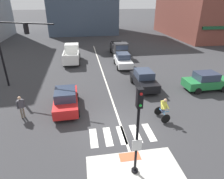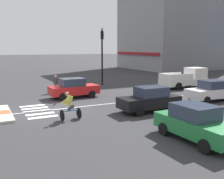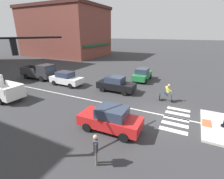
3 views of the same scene
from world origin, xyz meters
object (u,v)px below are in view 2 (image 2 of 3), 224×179
object	(u,v)px
car_black_eastbound_mid	(150,99)
pedestrian_at_curb_left	(56,82)
car_red_westbound_near	(74,88)
cyclist	(69,105)
car_green_cross_right	(196,123)
traffic_light_mast	(102,49)
pickup_truck_white_westbound_distant	(187,78)
car_white_eastbound_far	(212,91)

from	to	relation	value
car_black_eastbound_mid	pedestrian_at_curb_left	size ratio (longest dim) A/B	2.46
car_red_westbound_near	cyclist	world-z (taller)	cyclist
car_red_westbound_near	cyclist	distance (m)	7.06
cyclist	car_red_westbound_near	bearing A→B (deg)	159.34
car_green_cross_right	cyclist	distance (m)	7.09
pedestrian_at_curb_left	traffic_light_mast	bearing A→B (deg)	106.77
car_red_westbound_near	cyclist	bearing A→B (deg)	-20.66
pickup_truck_white_westbound_distant	traffic_light_mast	bearing A→B (deg)	-122.04
car_white_eastbound_far	car_green_cross_right	bearing A→B (deg)	-51.64
car_green_cross_right	pickup_truck_white_westbound_distant	distance (m)	16.44
pickup_truck_white_westbound_distant	pedestrian_at_curb_left	distance (m)	13.58
pickup_truck_white_westbound_distant	pedestrian_at_curb_left	xyz separation A→B (m)	(-3.11, -13.21, 0.00)
traffic_light_mast	pedestrian_at_curb_left	xyz separation A→B (m)	(1.68, -5.56, -3.10)
car_green_cross_right	cyclist	size ratio (longest dim) A/B	2.46
cyclist	pedestrian_at_curb_left	xyz separation A→B (m)	(-9.58, 1.76, 0.11)
car_red_westbound_near	pedestrian_at_curb_left	size ratio (longest dim) A/B	2.48
pickup_truck_white_westbound_distant	pedestrian_at_curb_left	world-z (taller)	pickup_truck_white_westbound_distant
traffic_light_mast	car_black_eastbound_mid	world-z (taller)	traffic_light_mast
car_green_cross_right	car_white_eastbound_far	bearing A→B (deg)	128.36
car_white_eastbound_far	cyclist	bearing A→B (deg)	-88.65
car_green_cross_right	car_black_eastbound_mid	xyz separation A→B (m)	(-5.47, 1.32, 0.00)
traffic_light_mast	car_green_cross_right	distance (m)	17.69
cyclist	pedestrian_at_curb_left	distance (m)	9.74
car_white_eastbound_far	pickup_truck_white_westbound_distant	distance (m)	6.97
car_red_westbound_near	car_black_eastbound_mid	xyz separation A→B (m)	(6.95, 2.89, 0.00)
pickup_truck_white_westbound_distant	pedestrian_at_curb_left	size ratio (longest dim) A/B	3.08
car_white_eastbound_far	traffic_light_mast	bearing A→B (deg)	-157.98
car_green_cross_right	pedestrian_at_curb_left	xyz separation A→B (m)	(-15.40, -2.30, 0.17)
traffic_light_mast	car_green_cross_right	xyz separation A→B (m)	(17.07, -3.27, -3.27)
pedestrian_at_curb_left	car_green_cross_right	bearing A→B (deg)	8.49
car_black_eastbound_mid	pickup_truck_white_westbound_distant	xyz separation A→B (m)	(-6.82, 9.59, 0.17)
traffic_light_mast	car_black_eastbound_mid	distance (m)	12.21
car_red_westbound_near	car_black_eastbound_mid	distance (m)	7.53
car_green_cross_right	car_red_westbound_near	world-z (taller)	same
traffic_light_mast	car_red_westbound_near	xyz separation A→B (m)	(4.65, -4.83, -3.27)
car_green_cross_right	cyclist	bearing A→B (deg)	-145.14
pickup_truck_white_westbound_distant	cyclist	size ratio (longest dim) A/B	3.07
car_green_cross_right	pickup_truck_white_westbound_distant	size ratio (longest dim) A/B	0.80
cyclist	pedestrian_at_curb_left	world-z (taller)	cyclist
pickup_truck_white_westbound_distant	cyclist	distance (m)	16.31
car_white_eastbound_far	car_black_eastbound_mid	bearing A→B (deg)	-84.37
traffic_light_mast	pedestrian_at_curb_left	size ratio (longest dim) A/B	3.65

